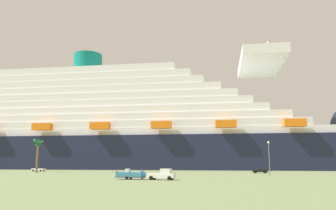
{
  "coord_description": "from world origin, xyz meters",
  "views": [
    {
      "loc": [
        30.2,
        -87.35,
        3.89
      ],
      "look_at": [
        4.39,
        25.0,
        22.66
      ],
      "focal_mm": 36.29,
      "sensor_mm": 36.0,
      "label": 1
    }
  ],
  "objects": [
    {
      "name": "street_lamp",
      "position": [
        35.58,
        0.56,
        5.5
      ],
      "size": [
        0.56,
        0.56,
        8.52
      ],
      "color": "slate",
      "rests_on": "ground_plane"
    },
    {
      "name": "parked_car_white_van",
      "position": [
        -41.37,
        20.8,
        0.83
      ],
      "size": [
        4.56,
        2.19,
        1.58
      ],
      "color": "white",
      "rests_on": "ground_plane"
    },
    {
      "name": "parked_car_black_coupe",
      "position": [
        34.03,
        21.23,
        0.83
      ],
      "size": [
        4.71,
        2.52,
        1.58
      ],
      "color": "black",
      "rests_on": "ground_plane"
    },
    {
      "name": "cruise_ship",
      "position": [
        -18.68,
        61.39,
        17.19
      ],
      "size": [
        222.21,
        51.98,
        66.32
      ],
      "color": "#191E38",
      "rests_on": "ground_plane"
    },
    {
      "name": "ground_plane",
      "position": [
        0.0,
        30.0,
        0.0
      ],
      "size": [
        600.0,
        600.0,
        0.0
      ],
      "primitive_type": "plane",
      "color": "#66754C"
    },
    {
      "name": "palm_tree",
      "position": [
        -34.23,
        8.86,
        8.01
      ],
      "size": [
        3.7,
        3.48,
        10.48
      ],
      "color": "brown",
      "rests_on": "ground_plane"
    },
    {
      "name": "pickup_truck",
      "position": [
        13.66,
        -20.28,
        1.04
      ],
      "size": [
        5.7,
        2.53,
        2.2
      ],
      "color": "white",
      "rests_on": "ground_plane"
    },
    {
      "name": "small_boat_on_trailer",
      "position": [
        7.47,
        -19.94,
        0.96
      ],
      "size": [
        7.81,
        2.46,
        2.15
      ],
      "color": "#595960",
      "rests_on": "ground_plane"
    }
  ]
}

